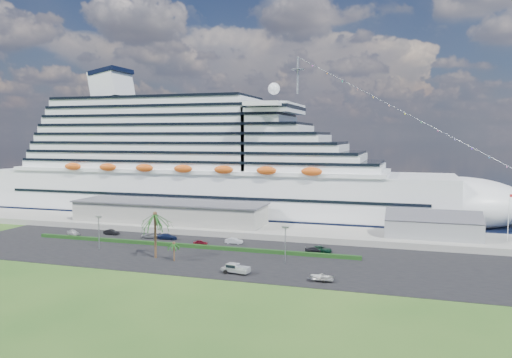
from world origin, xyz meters
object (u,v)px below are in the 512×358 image
(cruise_ship, at_px, (209,169))
(boat_trailer, at_px, (322,277))
(parked_car_3, at_px, (167,237))
(pickup_truck, at_px, (236,268))

(cruise_ship, distance_m, boat_trailer, 86.59)
(parked_car_3, height_order, pickup_truck, pickup_truck)
(cruise_ship, distance_m, pickup_truck, 76.72)
(cruise_ship, bearing_deg, boat_trailer, -52.53)
(cruise_ship, bearing_deg, pickup_truck, -63.27)
(parked_car_3, bearing_deg, boat_trailer, -121.12)
(parked_car_3, distance_m, pickup_truck, 39.47)
(cruise_ship, xyz_separation_m, pickup_truck, (33.80, -67.12, -15.46))
(pickup_truck, bearing_deg, boat_trailer, -1.56)
(pickup_truck, xyz_separation_m, boat_trailer, (18.02, -0.49, -0.10))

